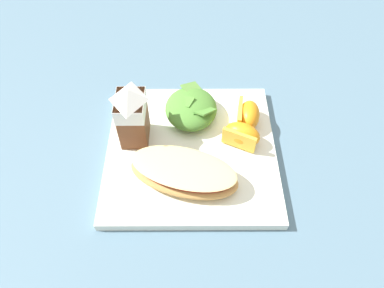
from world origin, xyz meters
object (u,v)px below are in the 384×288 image
Objects in this scene: cheesy_pizza_bread at (185,173)px; milk_carton at (133,113)px; white_plate at (192,150)px; orange_wedge_front at (243,135)px; green_salad_pile at (192,108)px; orange_wedge_middle at (249,115)px.

milk_carton is (0.09, 0.08, 0.04)m from cheesy_pizza_bread.
white_plate is 0.09m from orange_wedge_front.
green_salad_pile is 0.11m from milk_carton.
orange_wedge_middle is (0.05, -0.10, 0.03)m from white_plate.
green_salad_pile is 1.66× the size of orange_wedge_middle.
orange_wedge_middle is at bearing -80.98° from milk_carton.
milk_carton reaches higher than orange_wedge_middle.
cheesy_pizza_bread is at bearing 175.19° from green_salad_pile.
green_salad_pile reaches higher than cheesy_pizza_bread.
milk_carton is 0.20m from orange_wedge_middle.
milk_carton is at bearing 116.53° from green_salad_pile.
white_plate is 1.51× the size of cheesy_pizza_bread.
milk_carton reaches higher than cheesy_pizza_bread.
orange_wedge_front is at bearing -52.85° from cheesy_pizza_bread.
orange_wedge_front is 0.05m from orange_wedge_middle.
milk_carton is at bearing 75.58° from white_plate.
cheesy_pizza_bread is 1.74× the size of green_salad_pile.
white_plate is at bearing 119.11° from orange_wedge_middle.
milk_carton is at bearing 85.72° from orange_wedge_front.
white_plate is 4.35× the size of orange_wedge_middle.
cheesy_pizza_bread is 0.13m from milk_carton.
orange_wedge_front reaches higher than cheesy_pizza_bread.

